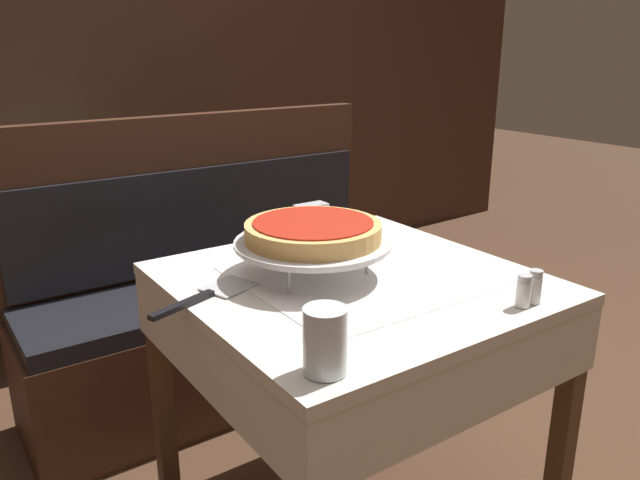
# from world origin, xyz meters

# --- Properties ---
(dining_table_front) EXTENTS (0.83, 0.83, 0.75)m
(dining_table_front) POSITION_xyz_m (0.00, 0.00, 0.63)
(dining_table_front) COLOR beige
(dining_table_front) RESTS_ON ground_plane
(dining_table_rear) EXTENTS (0.64, 0.64, 0.75)m
(dining_table_rear) POSITION_xyz_m (-0.32, 1.69, 0.63)
(dining_table_rear) COLOR #1E6B33
(dining_table_rear) RESTS_ON ground_plane
(booth_bench) EXTENTS (1.45, 0.46, 1.05)m
(booth_bench) POSITION_xyz_m (0.02, 0.85, 0.32)
(booth_bench) COLOR #3D2316
(booth_bench) RESTS_ON ground_plane
(back_wall_panel) EXTENTS (6.00, 0.04, 2.40)m
(back_wall_panel) POSITION_xyz_m (0.00, 2.11, 1.20)
(back_wall_panel) COLOR #3D2319
(back_wall_panel) RESTS_ON ground_plane
(pizza_pan_stand) EXTENTS (0.39, 0.39, 0.09)m
(pizza_pan_stand) POSITION_xyz_m (-0.07, 0.07, 0.83)
(pizza_pan_stand) COLOR #ADADB2
(pizza_pan_stand) RESTS_ON dining_table_front
(deep_dish_pizza) EXTENTS (0.34, 0.34, 0.05)m
(deep_dish_pizza) POSITION_xyz_m (-0.07, 0.07, 0.86)
(deep_dish_pizza) COLOR tan
(deep_dish_pizza) RESTS_ON pizza_pan_stand
(pizza_server) EXTENTS (0.29, 0.15, 0.01)m
(pizza_server) POSITION_xyz_m (-0.36, 0.09, 0.75)
(pizza_server) COLOR #BCBCC1
(pizza_server) RESTS_ON dining_table_front
(water_glass_near) EXTENTS (0.08, 0.08, 0.12)m
(water_glass_near) POSITION_xyz_m (-0.33, -0.34, 0.81)
(water_glass_near) COLOR silver
(water_glass_near) RESTS_ON dining_table_front
(salt_shaker) EXTENTS (0.03, 0.03, 0.07)m
(salt_shaker) POSITION_xyz_m (0.20, -0.35, 0.78)
(salt_shaker) COLOR silver
(salt_shaker) RESTS_ON dining_table_front
(pepper_shaker) EXTENTS (0.03, 0.03, 0.08)m
(pepper_shaker) POSITION_xyz_m (0.23, -0.35, 0.79)
(pepper_shaker) COLOR silver
(pepper_shaker) RESTS_ON dining_table_front
(napkin_holder) EXTENTS (0.10, 0.05, 0.09)m
(napkin_holder) POSITION_xyz_m (0.12, 0.37, 0.79)
(napkin_holder) COLOR #B2B2B7
(napkin_holder) RESTS_ON dining_table_front
(condiment_caddy) EXTENTS (0.15, 0.15, 0.17)m
(condiment_caddy) POSITION_xyz_m (-0.26, 1.72, 0.79)
(condiment_caddy) COLOR black
(condiment_caddy) RESTS_ON dining_table_rear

